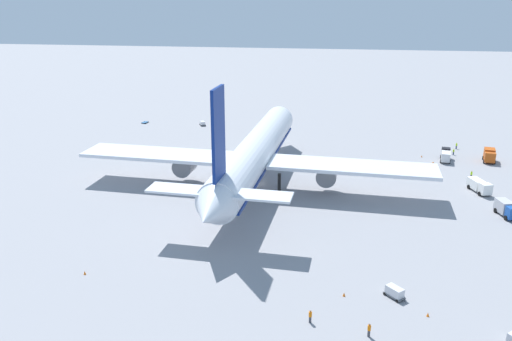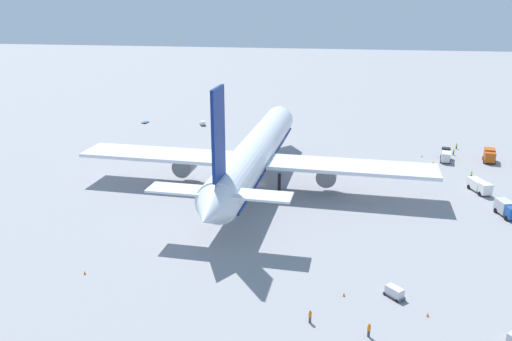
# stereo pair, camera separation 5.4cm
# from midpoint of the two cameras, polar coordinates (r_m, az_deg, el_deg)

# --- Properties ---
(ground_plane) EXTENTS (600.00, 600.00, 0.00)m
(ground_plane) POSITION_cam_midpoint_polar(r_m,az_deg,el_deg) (110.55, -0.03, -1.49)
(ground_plane) COLOR gray
(airliner) EXTENTS (72.43, 73.78, 25.39)m
(airliner) POSITION_cam_midpoint_polar(r_m,az_deg,el_deg) (107.14, -0.18, 1.86)
(airliner) COLOR silver
(airliner) RESTS_ON ground
(service_truck_0) EXTENTS (6.59, 3.91, 2.60)m
(service_truck_0) POSITION_cam_midpoint_polar(r_m,az_deg,el_deg) (114.98, 23.48, -1.55)
(service_truck_0) COLOR white
(service_truck_0) RESTS_ON ground
(service_truck_1) EXTENTS (5.19, 3.36, 3.10)m
(service_truck_1) POSITION_cam_midpoint_polar(r_m,az_deg,el_deg) (136.97, 24.43, 1.56)
(service_truck_1) COLOR #BF4C14
(service_truck_1) RESTS_ON ground
(service_truck_2) EXTENTS (5.80, 3.43, 2.68)m
(service_truck_2) POSITION_cam_midpoint_polar(r_m,az_deg,el_deg) (104.71, 25.99, -3.80)
(service_truck_2) COLOR #194CA5
(service_truck_2) RESTS_ON ground
(service_truck_3) EXTENTS (6.18, 3.09, 2.75)m
(service_truck_3) POSITION_cam_midpoint_polar(r_m,az_deg,el_deg) (133.68, 20.24, 1.61)
(service_truck_3) COLOR black
(service_truck_3) RESTS_ON ground
(baggage_cart_0) EXTENTS (2.92, 1.79, 0.40)m
(baggage_cart_0) POSITION_cam_midpoint_polar(r_m,az_deg,el_deg) (167.59, -12.20, 5.24)
(baggage_cart_0) COLOR #26598C
(baggage_cart_0) RESTS_ON ground
(baggage_cart_1) EXTENTS (3.13, 2.43, 1.32)m
(baggage_cart_1) POSITION_cam_midpoint_polar(r_m,az_deg,el_deg) (161.48, -5.95, 5.23)
(baggage_cart_1) COLOR #595B60
(baggage_cart_1) RESTS_ON ground
(baggage_cart_2) EXTENTS (3.00, 2.96, 1.51)m
(baggage_cart_2) POSITION_cam_midpoint_polar(r_m,az_deg,el_deg) (73.02, 15.08, -12.84)
(baggage_cart_2) COLOR #595B60
(baggage_cart_2) RESTS_ON ground
(ground_worker_0) EXTENTS (0.45, 0.45, 1.75)m
(ground_worker_0) POSITION_cam_midpoint_polar(r_m,az_deg,el_deg) (66.19, 6.00, -15.76)
(ground_worker_0) COLOR #3F3F47
(ground_worker_0) RESTS_ON ground
(ground_worker_1) EXTENTS (0.52, 0.52, 1.61)m
(ground_worker_1) POSITION_cam_midpoint_polar(r_m,az_deg,el_deg) (139.67, 21.01, 1.94)
(ground_worker_1) COLOR navy
(ground_worker_1) RESTS_ON ground
(ground_worker_2) EXTENTS (0.49, 0.49, 1.76)m
(ground_worker_2) POSITION_cam_midpoint_polar(r_m,az_deg,el_deg) (123.07, 22.73, -0.42)
(ground_worker_2) COLOR black
(ground_worker_2) RESTS_ON ground
(ground_worker_3) EXTENTS (0.41, 0.41, 1.79)m
(ground_worker_3) POSITION_cam_midpoint_polar(r_m,az_deg,el_deg) (126.62, 18.97, 0.56)
(ground_worker_3) COLOR navy
(ground_worker_3) RESTS_ON ground
(ground_worker_4) EXTENTS (0.51, 0.51, 1.77)m
(ground_worker_4) POSITION_cam_midpoint_polar(r_m,az_deg,el_deg) (65.00, 12.39, -16.86)
(ground_worker_4) COLOR #3F3F47
(ground_worker_4) RESTS_ON ground
(ground_worker_5) EXTENTS (0.50, 0.50, 1.71)m
(ground_worker_5) POSITION_cam_midpoint_polar(r_m,az_deg,el_deg) (145.51, 21.30, 2.57)
(ground_worker_5) COLOR navy
(ground_worker_5) RESTS_ON ground
(traffic_cone_0) EXTENTS (0.36, 0.36, 0.55)m
(traffic_cone_0) POSITION_cam_midpoint_polar(r_m,az_deg,el_deg) (137.99, -13.45, 2.26)
(traffic_cone_0) COLOR orange
(traffic_cone_0) RESTS_ON ground
(traffic_cone_1) EXTENTS (0.36, 0.36, 0.55)m
(traffic_cone_1) POSITION_cam_midpoint_polar(r_m,az_deg,el_deg) (70.67, 18.48, -14.88)
(traffic_cone_1) COLOR orange
(traffic_cone_1) RESTS_ON ground
(traffic_cone_2) EXTENTS (0.36, 0.36, 0.55)m
(traffic_cone_2) POSITION_cam_midpoint_polar(r_m,az_deg,el_deg) (135.27, 17.87, 1.53)
(traffic_cone_2) COLOR orange
(traffic_cone_2) RESTS_ON ground
(traffic_cone_3) EXTENTS (0.36, 0.36, 0.55)m
(traffic_cone_3) POSITION_cam_midpoint_polar(r_m,az_deg,el_deg) (79.96, -18.45, -10.69)
(traffic_cone_3) COLOR orange
(traffic_cone_3) RESTS_ON ground
(traffic_cone_4) EXTENTS (0.36, 0.36, 0.55)m
(traffic_cone_4) POSITION_cam_midpoint_polar(r_m,az_deg,el_deg) (72.11, 9.70, -13.36)
(traffic_cone_4) COLOR orange
(traffic_cone_4) RESTS_ON ground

